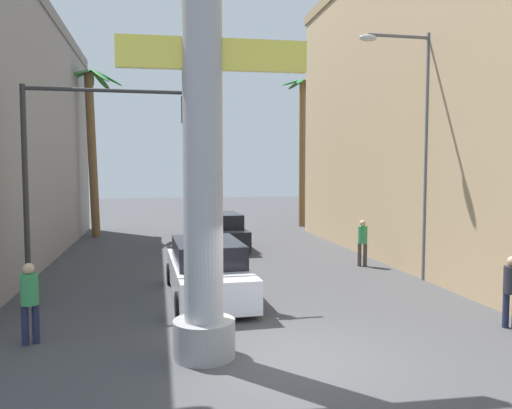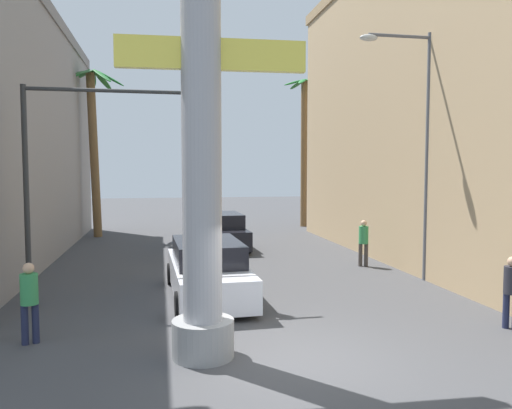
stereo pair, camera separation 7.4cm
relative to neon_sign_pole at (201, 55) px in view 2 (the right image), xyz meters
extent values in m
plane|color=#424244|center=(1.65, 9.50, -5.54)|extent=(87.75, 87.75, 0.00)
cube|color=tan|center=(11.59, 7.72, 0.19)|extent=(8.37, 20.52, 11.46)
cylinder|color=#9E9EA3|center=(-0.01, 0.00, -1.06)|extent=(0.72, 0.72, 8.95)
cylinder|color=gray|center=(-0.01, 0.00, -5.19)|extent=(1.16, 1.16, 0.70)
cube|color=#F2E04C|center=(0.19, 0.00, 0.01)|extent=(3.42, 0.31, 0.56)
cylinder|color=#59595E|center=(7.43, 5.16, -1.71)|extent=(0.16, 0.16, 7.66)
cylinder|color=#59595E|center=(6.42, 5.16, 1.97)|extent=(2.01, 0.10, 0.10)
ellipsoid|color=beige|center=(5.42, 5.16, 1.87)|extent=(0.56, 0.28, 0.20)
cylinder|color=#333333|center=(-4.13, 4.57, -2.72)|extent=(0.14, 0.14, 5.64)
cylinder|color=#333333|center=(-1.72, 4.57, 0.00)|extent=(4.82, 0.10, 0.10)
cube|color=black|center=(-0.04, 4.57, -0.45)|extent=(0.24, 0.24, 0.70)
sphere|color=red|center=(-0.04, 4.44, -0.23)|extent=(0.14, 0.14, 0.14)
sphere|color=yellow|center=(-0.04, 4.44, -0.45)|extent=(0.14, 0.14, 0.14)
sphere|color=green|center=(-0.04, 4.44, -0.67)|extent=(0.14, 0.14, 0.14)
cylinder|color=black|center=(-0.46, 6.12, -5.22)|extent=(0.24, 0.65, 0.64)
cylinder|color=black|center=(1.32, 6.18, -5.22)|extent=(0.24, 0.65, 0.64)
cylinder|color=black|center=(-0.34, 2.53, -5.22)|extent=(0.24, 0.65, 0.64)
cylinder|color=black|center=(1.44, 2.59, -5.22)|extent=(0.24, 0.65, 0.64)
cube|color=silver|center=(0.49, 4.35, -4.98)|extent=(2.04, 5.19, 0.80)
cube|color=black|center=(0.49, 4.35, -4.28)|extent=(1.81, 2.88, 0.60)
cylinder|color=black|center=(0.92, 14.31, -5.22)|extent=(0.24, 0.65, 0.64)
cylinder|color=black|center=(2.69, 14.37, -5.22)|extent=(0.24, 0.65, 0.64)
cylinder|color=black|center=(1.04, 11.08, -5.22)|extent=(0.24, 0.65, 0.64)
cylinder|color=black|center=(2.81, 11.14, -5.22)|extent=(0.24, 0.65, 0.64)
cube|color=black|center=(1.86, 12.72, -4.98)|extent=(2.03, 4.69, 0.80)
cube|color=black|center=(1.86, 12.72, -4.28)|extent=(1.81, 2.60, 0.60)
cylinder|color=brown|center=(-4.06, 17.73, -1.34)|extent=(0.65, 0.46, 8.40)
ellipsoid|color=#1F772D|center=(-3.22, 17.62, 2.61)|extent=(1.51, 0.36, 0.89)
ellipsoid|color=#2E772D|center=(-3.62, 18.33, 2.59)|extent=(1.08, 1.46, 0.94)
ellipsoid|color=#2D652D|center=(-4.14, 18.44, 2.62)|extent=(0.54, 1.55, 0.87)
ellipsoid|color=#2E702D|center=(-4.74, 18.06, 2.71)|extent=(1.56, 1.17, 0.60)
ellipsoid|color=#21762D|center=(-4.74, 17.19, 2.60)|extent=(1.47, 1.09, 0.90)
ellipsoid|color=#2E5C2D|center=(-4.33, 16.85, 2.72)|extent=(0.90, 1.65, 0.55)
ellipsoid|color=#246C2D|center=(-3.51, 16.99, 2.61)|extent=(1.25, 1.39, 0.89)
cylinder|color=brown|center=(7.89, 20.29, -1.12)|extent=(0.39, 0.39, 8.83)
ellipsoid|color=#2F782D|center=(8.52, 20.20, 3.13)|extent=(1.24, 0.53, 0.64)
ellipsoid|color=#32662D|center=(8.19, 20.85, 3.14)|extent=(0.88, 1.24, 0.60)
ellipsoid|color=#2B652D|center=(7.59, 20.85, 3.16)|extent=(0.90, 1.25, 0.55)
ellipsoid|color=#1F762D|center=(7.27, 20.38, 3.19)|extent=(1.29, 0.54, 0.45)
ellipsoid|color=#21702D|center=(7.58, 19.74, 3.16)|extent=(0.92, 1.25, 0.53)
ellipsoid|color=#2C752D|center=(8.30, 19.81, 3.12)|extent=(1.04, 1.14, 0.65)
cylinder|color=#3F3833|center=(6.32, 7.67, -5.12)|extent=(0.14, 0.14, 0.83)
cylinder|color=#3F3833|center=(6.50, 7.59, -5.12)|extent=(0.14, 0.14, 0.83)
cylinder|color=#338C4C|center=(6.41, 7.63, -4.40)|extent=(0.45, 0.45, 0.63)
sphere|color=tan|center=(6.41, 7.63, -3.98)|extent=(0.22, 0.22, 0.22)
cylinder|color=#1E233F|center=(-3.44, 1.31, -5.14)|extent=(0.14, 0.14, 0.81)
cylinder|color=#1E233F|center=(-3.25, 1.38, -5.14)|extent=(0.14, 0.14, 0.81)
cylinder|color=#338C4C|center=(-3.34, 1.35, -4.42)|extent=(0.44, 0.44, 0.62)
sphere|color=tan|center=(-3.34, 1.35, -4.01)|extent=(0.22, 0.22, 0.22)
cylinder|color=#1E233F|center=(6.68, 0.43, -5.15)|extent=(0.14, 0.14, 0.78)
cylinder|color=#26262D|center=(6.74, 0.34, -4.45)|extent=(0.47, 0.47, 0.60)
camera|label=1|loc=(-0.83, -9.08, -2.05)|focal=35.00mm
camera|label=2|loc=(-0.76, -9.10, -2.05)|focal=35.00mm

